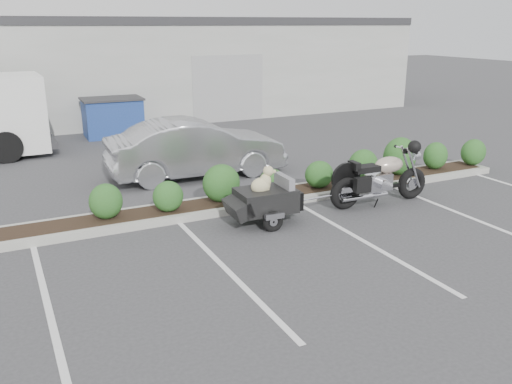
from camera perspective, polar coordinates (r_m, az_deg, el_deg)
name	(u,v)px	position (r m, az deg, el deg)	size (l,w,h in m)	color
ground	(289,241)	(9.89, 3.49, -5.12)	(90.00, 90.00, 0.00)	#38383A
planter_kerb	(280,196)	(12.12, 2.49, -0.42)	(12.00, 1.00, 0.15)	#9E9E93
building	(100,65)	(25.40, -16.14, 12.69)	(26.00, 10.00, 4.00)	#9EA099
motorcycle	(380,179)	(11.97, 12.97, 1.36)	(2.47, 0.83, 1.42)	black
pet_trailer	(265,199)	(10.53, 0.93, -0.78)	(1.97, 1.10, 1.18)	black
sedan	(196,148)	(13.88, -6.32, 4.61)	(1.56, 4.47, 1.47)	#AAABB1
dumpster	(113,117)	(19.54, -14.83, 7.66)	(2.05, 1.43, 1.33)	navy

